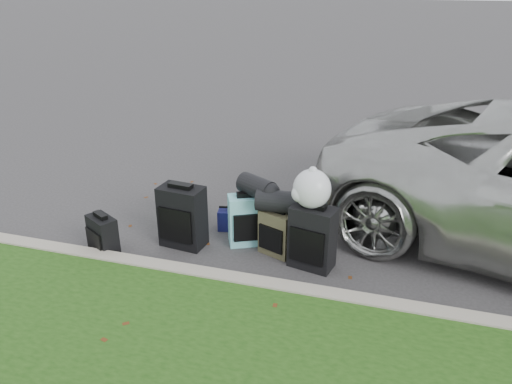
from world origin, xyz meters
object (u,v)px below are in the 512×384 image
(suitcase_large_black_left, at_px, (183,216))
(suitcase_olive, at_px, (278,232))
(suitcase_teal, at_px, (247,220))
(suitcase_large_black_right, at_px, (312,237))
(tote_navy, at_px, (228,219))
(suitcase_small_black, at_px, (103,236))
(tote_green, at_px, (177,205))

(suitcase_large_black_left, bearing_deg, suitcase_olive, 12.48)
(suitcase_teal, distance_m, suitcase_large_black_right, 0.87)
(suitcase_large_black_right, height_order, tote_navy, suitcase_large_black_right)
(suitcase_small_black, relative_size, suitcase_large_black_right, 0.66)
(suitcase_large_black_left, distance_m, suitcase_olive, 1.11)
(suitcase_small_black, height_order, suitcase_large_black_left, suitcase_large_black_left)
(tote_green, bearing_deg, suitcase_large_black_right, 1.11)
(suitcase_small_black, xyz_separation_m, tote_navy, (1.15, 0.97, -0.10))
(suitcase_teal, bearing_deg, tote_green, 133.02)
(tote_navy, bearing_deg, tote_green, 157.46)
(suitcase_small_black, xyz_separation_m, suitcase_large_black_left, (0.77, 0.46, 0.13))
(suitcase_large_black_right, xyz_separation_m, tote_navy, (-1.15, 0.55, -0.22))
(suitcase_large_black_left, distance_m, suitcase_large_black_right, 1.53)
(tote_green, bearing_deg, tote_navy, 9.57)
(suitcase_teal, xyz_separation_m, tote_navy, (-0.33, 0.27, -0.17))
(tote_green, height_order, tote_navy, tote_green)
(suitcase_small_black, bearing_deg, suitcase_olive, 46.59)
(suitcase_teal, relative_size, suitcase_large_black_right, 0.86)
(suitcase_olive, relative_size, tote_green, 1.64)
(suitcase_large_black_left, relative_size, suitcase_olive, 1.39)
(suitcase_teal, height_order, suitcase_large_black_right, suitcase_large_black_right)
(suitcase_small_black, xyz_separation_m, suitcase_large_black_right, (2.30, 0.42, 0.12))
(suitcase_large_black_right, height_order, tote_green, suitcase_large_black_right)
(suitcase_olive, height_order, suitcase_large_black_right, suitcase_large_black_right)
(suitcase_large_black_left, relative_size, suitcase_large_black_right, 1.04)
(suitcase_teal, xyz_separation_m, tote_green, (-1.10, 0.43, -0.14))
(suitcase_olive, bearing_deg, tote_navy, 173.17)
(tote_green, relative_size, tote_navy, 1.24)
(suitcase_small_black, bearing_deg, suitcase_large_black_right, 39.77)
(suitcase_large_black_left, bearing_deg, tote_green, 126.62)
(suitcase_large_black_left, bearing_deg, tote_navy, 60.23)
(suitcase_large_black_left, relative_size, tote_navy, 2.83)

